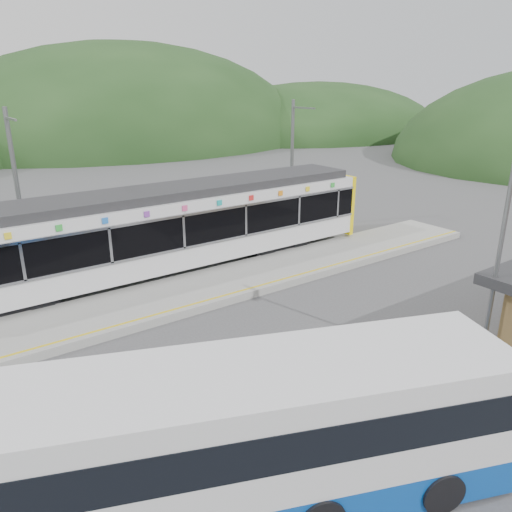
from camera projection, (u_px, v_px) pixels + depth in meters
ground at (292, 310)px, 18.15m from camera, size 120.00×120.00×0.00m
hills at (319, 244)px, 25.62m from camera, size 146.00×149.00×26.00m
platform at (241, 279)px, 20.63m from camera, size 26.00×3.20×0.30m
yellow_line at (260, 285)px, 19.59m from camera, size 26.00×0.10×0.01m
train at (157, 229)px, 20.75m from camera, size 20.44×3.01×3.74m
catenary_mast_west at (19, 195)px, 19.66m from camera, size 0.18×1.80×7.00m
catenary_mast_east at (292, 163)px, 27.37m from camera, size 0.18×1.80×7.00m
bus at (237, 442)px, 9.42m from camera, size 11.01×6.30×2.96m
lamp_post at (507, 241)px, 12.71m from camera, size 0.36×1.18×6.80m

